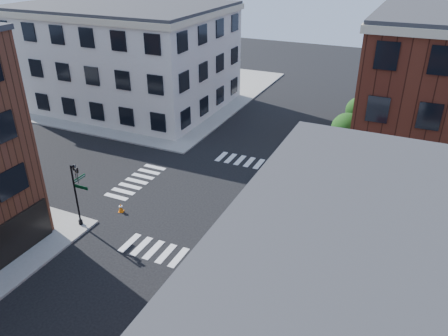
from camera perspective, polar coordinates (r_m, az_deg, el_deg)
name	(u,v)px	position (r m, az deg, el deg)	size (l,w,h in m)	color
ground	(215,200)	(32.68, -1.20, -4.20)	(120.00, 120.00, 0.00)	black
sidewalk_nw	(140,89)	(59.28, -10.93, 10.08)	(30.00, 30.00, 0.15)	gray
building_nw	(125,57)	(52.87, -12.75, 13.95)	(22.00, 16.00, 11.00)	beige
tree_near	(348,131)	(37.99, 15.85, 4.72)	(2.69, 2.69, 4.49)	black
tree_far	(359,112)	(43.69, 17.21, 7.05)	(2.43, 2.43, 4.07)	black
signal_pole	(77,189)	(29.96, -18.64, -2.58)	(1.29, 1.24, 4.60)	black
box_truck	(342,226)	(27.47, 15.14, -7.32)	(8.06, 2.60, 3.62)	silver
traffic_cone	(121,208)	(32.01, -13.34, -5.07)	(0.48, 0.48, 0.67)	orange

